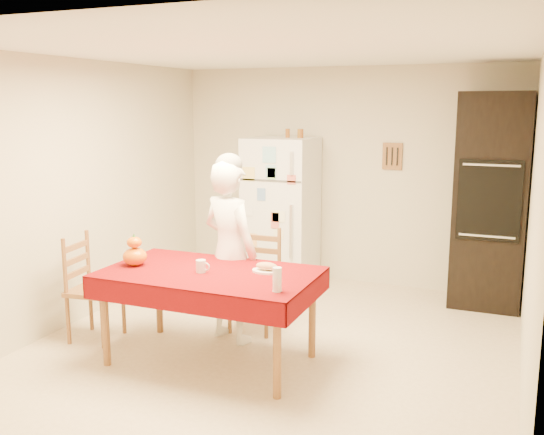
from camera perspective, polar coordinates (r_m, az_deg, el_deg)
The scene contains 17 objects.
floor at distance 5.36m, azimuth -0.05°, elevation -12.15°, with size 4.50×4.50×0.00m, color tan.
room_shell at distance 4.97m, azimuth -0.04°, elevation 5.37°, with size 4.02×4.52×2.51m.
refrigerator at distance 7.04m, azimuth 0.87°, elevation 0.59°, with size 0.75×0.74×1.70m.
oven_cabinet at distance 6.58m, azimuth 19.86°, elevation 1.46°, with size 0.70×0.62×2.20m.
dining_table at distance 4.90m, azimuth -5.89°, elevation -5.84°, with size 1.70×1.00×0.76m.
chair_far at distance 5.67m, azimuth -1.40°, elevation -5.44°, with size 0.43×0.41×0.95m.
chair_left at distance 5.65m, azimuth -16.90°, elevation -5.96°, with size 0.45×0.46×0.95m.
seated_woman at distance 5.33m, azimuth -3.97°, elevation -3.22°, with size 0.59×0.39×1.61m, color white.
coffee_mug at distance 4.85m, azimuth -6.71°, elevation -4.57°, with size 0.08×0.08×0.10m, color silver.
pumpkin_lower at distance 5.14m, azimuth -12.78°, elevation -3.61°, with size 0.20×0.20×0.15m, color orange.
pumpkin_upper at distance 5.11m, azimuth -12.84°, elevation -2.29°, with size 0.12×0.12×0.09m, color #D04804.
wine_glass at distance 4.33m, azimuth 0.49°, elevation -5.85°, with size 0.07×0.07×0.18m, color white.
bread_plate at distance 4.83m, azimuth -0.51°, elevation -5.07°, with size 0.24×0.24×0.02m, color white.
bread_loaf at distance 4.82m, azimuth -0.51°, elevation -4.60°, with size 0.18×0.10×0.06m, color #A27450.
spice_jar_left at distance 6.97m, azimuth 1.48°, elevation 7.94°, with size 0.05×0.05×0.10m, color brown.
spice_jar_mid at distance 6.92m, azimuth 2.61°, elevation 7.91°, with size 0.05×0.05×0.10m, color #895919.
spice_jar_right at distance 6.91m, azimuth 2.76°, elevation 7.91°, with size 0.05×0.05×0.10m, color brown.
Camera 1 is at (1.88, -4.57, 2.08)m, focal length 40.00 mm.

